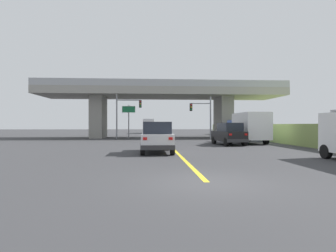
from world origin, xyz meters
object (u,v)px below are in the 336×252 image
box_truck (248,127)px  traffic_signal_nearside (203,113)px  suv_lead (157,137)px  semi_truck_distant (148,126)px  highway_sign (129,114)px  traffic_signal_farside (125,111)px  suv_crossing (229,134)px

box_truck → traffic_signal_nearside: 8.29m
suv_lead → semi_truck_distant: 43.51m
suv_lead → highway_sign: bearing=99.3°
traffic_signal_farside → highway_sign: traffic_signal_farside is taller
suv_lead → traffic_signal_farside: 18.17m
box_truck → semi_truck_distant: size_ratio=1.05×
suv_lead → traffic_signal_farside: traffic_signal_farside is taller
traffic_signal_nearside → suv_crossing: bearing=-87.8°
box_truck → traffic_signal_nearside: bearing=112.2°
suv_crossing → highway_sign: bearing=120.8°
traffic_signal_nearside → semi_truck_distant: traffic_signal_nearside is taller
suv_lead → traffic_signal_farside: bearing=101.4°
traffic_signal_nearside → highway_sign: bearing=161.9°
traffic_signal_farside → box_truck: bearing=-33.2°
traffic_signal_farside → highway_sign: (0.30, 2.14, -0.25)m
highway_sign → semi_truck_distant: highway_sign is taller
suv_lead → highway_sign: (-3.25, 19.77, 2.36)m
suv_lead → suv_crossing: same height
box_truck → semi_truck_distant: 35.81m
traffic_signal_nearside → semi_truck_distant: size_ratio=0.83×
suv_lead → traffic_signal_nearside: 17.96m
suv_crossing → traffic_signal_farside: traffic_signal_farside is taller
traffic_signal_farside → semi_truck_distant: bearing=83.6°
traffic_signal_farside → semi_truck_distant: size_ratio=0.87×
box_truck → suv_crossing: bearing=-137.1°
traffic_signal_farside → semi_truck_distant: 26.11m
suv_lead → semi_truck_distant: semi_truck_distant is taller
traffic_signal_farside → highway_sign: size_ratio=1.26×
semi_truck_distant → traffic_signal_nearside: bearing=-75.4°
suv_lead → traffic_signal_nearside: (6.35, 16.64, 2.32)m
suv_crossing → highway_sign: 16.66m
box_truck → traffic_signal_farside: traffic_signal_farside is taller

